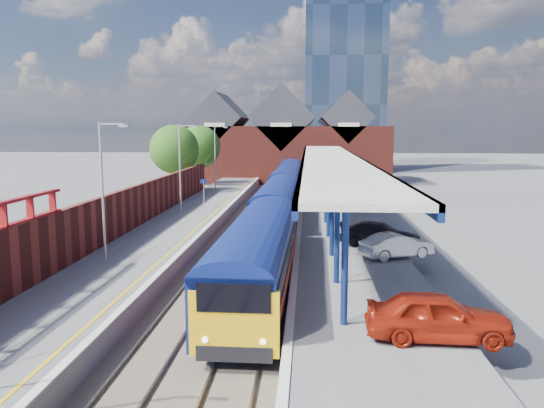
{
  "coord_description": "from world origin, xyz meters",
  "views": [
    {
      "loc": [
        3.75,
        -19.56,
        7.67
      ],
      "look_at": [
        1.29,
        15.91,
        2.6
      ],
      "focal_mm": 35.0,
      "sensor_mm": 36.0,
      "label": 1
    }
  ],
  "objects_px": {
    "train": "(284,190)",
    "parked_car_blue": "(352,202)",
    "parked_car_silver": "(397,245)",
    "parked_car_red": "(438,316)",
    "lamp_post_c": "(181,163)",
    "lamp_post_b": "(105,183)",
    "parked_car_dark": "(380,235)",
    "platform_sign": "(204,189)",
    "lamp_post_d": "(216,153)"
  },
  "relations": [
    {
      "from": "train",
      "to": "parked_car_blue",
      "type": "height_order",
      "value": "train"
    },
    {
      "from": "parked_car_silver",
      "to": "parked_car_red",
      "type": "bearing_deg",
      "value": 152.03
    },
    {
      "from": "lamp_post_c",
      "to": "parked_car_red",
      "type": "bearing_deg",
      "value": -60.39
    },
    {
      "from": "lamp_post_b",
      "to": "train",
      "type": "bearing_deg",
      "value": 70.92
    },
    {
      "from": "lamp_post_b",
      "to": "lamp_post_c",
      "type": "xyz_separation_m",
      "value": [
        0.0,
        16.0,
        0.0
      ]
    },
    {
      "from": "lamp_post_b",
      "to": "parked_car_blue",
      "type": "height_order",
      "value": "lamp_post_b"
    },
    {
      "from": "parked_car_red",
      "to": "train",
      "type": "bearing_deg",
      "value": 13.12
    },
    {
      "from": "train",
      "to": "parked_car_dark",
      "type": "height_order",
      "value": "train"
    },
    {
      "from": "train",
      "to": "parked_car_red",
      "type": "height_order",
      "value": "train"
    },
    {
      "from": "lamp_post_c",
      "to": "parked_car_red",
      "type": "distance_m",
      "value": 29.04
    },
    {
      "from": "train",
      "to": "parked_car_silver",
      "type": "xyz_separation_m",
      "value": [
        6.88,
        -20.9,
        -0.48
      ]
    },
    {
      "from": "platform_sign",
      "to": "parked_car_red",
      "type": "height_order",
      "value": "platform_sign"
    },
    {
      "from": "parked_car_silver",
      "to": "parked_car_blue",
      "type": "bearing_deg",
      "value": -22.09
    },
    {
      "from": "lamp_post_b",
      "to": "parked_car_red",
      "type": "xyz_separation_m",
      "value": [
        14.26,
        -9.09,
        -3.22
      ]
    },
    {
      "from": "train",
      "to": "parked_car_red",
      "type": "relative_size",
      "value": 14.55
    },
    {
      "from": "lamp_post_b",
      "to": "parked_car_dark",
      "type": "bearing_deg",
      "value": 17.5
    },
    {
      "from": "lamp_post_d",
      "to": "parked_car_dark",
      "type": "distance_m",
      "value": 31.15
    },
    {
      "from": "parked_car_red",
      "to": "parked_car_dark",
      "type": "bearing_deg",
      "value": 1.83
    },
    {
      "from": "train",
      "to": "lamp_post_d",
      "type": "bearing_deg",
      "value": 130.21
    },
    {
      "from": "train",
      "to": "lamp_post_d",
      "type": "height_order",
      "value": "lamp_post_d"
    },
    {
      "from": "parked_car_dark",
      "to": "parked_car_blue",
      "type": "bearing_deg",
      "value": 16.37
    },
    {
      "from": "parked_car_dark",
      "to": "platform_sign",
      "type": "bearing_deg",
      "value": 57.99
    },
    {
      "from": "lamp_post_c",
      "to": "parked_car_blue",
      "type": "bearing_deg",
      "value": 10.3
    },
    {
      "from": "lamp_post_d",
      "to": "parked_car_red",
      "type": "bearing_deg",
      "value": -70.86
    },
    {
      "from": "lamp_post_c",
      "to": "parked_car_dark",
      "type": "distance_m",
      "value": 18.61
    },
    {
      "from": "platform_sign",
      "to": "parked_car_dark",
      "type": "bearing_deg",
      "value": -46.38
    },
    {
      "from": "train",
      "to": "platform_sign",
      "type": "bearing_deg",
      "value": -144.06
    },
    {
      "from": "parked_car_silver",
      "to": "lamp_post_b",
      "type": "bearing_deg",
      "value": 71.54
    },
    {
      "from": "lamp_post_b",
      "to": "parked_car_red",
      "type": "distance_m",
      "value": 17.22
    },
    {
      "from": "parked_car_silver",
      "to": "train",
      "type": "bearing_deg",
      "value": -7.25
    },
    {
      "from": "lamp_post_d",
      "to": "lamp_post_b",
      "type": "bearing_deg",
      "value": -90.0
    },
    {
      "from": "parked_car_red",
      "to": "parked_car_silver",
      "type": "xyz_separation_m",
      "value": [
        0.47,
        10.91,
        -0.13
      ]
    },
    {
      "from": "lamp_post_b",
      "to": "parked_car_silver",
      "type": "bearing_deg",
      "value": 7.01
    },
    {
      "from": "lamp_post_c",
      "to": "platform_sign",
      "type": "relative_size",
      "value": 2.8
    },
    {
      "from": "platform_sign",
      "to": "lamp_post_c",
      "type": "bearing_deg",
      "value": -124.26
    },
    {
      "from": "lamp_post_d",
      "to": "parked_car_blue",
      "type": "height_order",
      "value": "lamp_post_d"
    },
    {
      "from": "parked_car_silver",
      "to": "parked_car_dark",
      "type": "relative_size",
      "value": 0.84
    },
    {
      "from": "lamp_post_b",
      "to": "parked_car_dark",
      "type": "relative_size",
      "value": 1.51
    },
    {
      "from": "parked_car_blue",
      "to": "train",
      "type": "bearing_deg",
      "value": 66.94
    },
    {
      "from": "platform_sign",
      "to": "parked_car_blue",
      "type": "distance_m",
      "value": 12.44
    },
    {
      "from": "lamp_post_c",
      "to": "parked_car_dark",
      "type": "bearing_deg",
      "value": -38.96
    },
    {
      "from": "parked_car_dark",
      "to": "parked_car_blue",
      "type": "distance_m",
      "value": 14.02
    },
    {
      "from": "train",
      "to": "lamp_post_b",
      "type": "height_order",
      "value": "lamp_post_b"
    },
    {
      "from": "parked_car_blue",
      "to": "lamp_post_c",
      "type": "bearing_deg",
      "value": 112.79
    },
    {
      "from": "platform_sign",
      "to": "parked_car_silver",
      "type": "bearing_deg",
      "value": -50.44
    },
    {
      "from": "lamp_post_c",
      "to": "lamp_post_d",
      "type": "distance_m",
      "value": 16.0
    },
    {
      "from": "lamp_post_d",
      "to": "parked_car_red",
      "type": "xyz_separation_m",
      "value": [
        14.26,
        -41.09,
        -3.22
      ]
    },
    {
      "from": "parked_car_silver",
      "to": "parked_car_dark",
      "type": "distance_m",
      "value": 2.72
    },
    {
      "from": "lamp_post_d",
      "to": "parked_car_blue",
      "type": "distance_m",
      "value": 19.56
    },
    {
      "from": "lamp_post_b",
      "to": "parked_car_silver",
      "type": "xyz_separation_m",
      "value": [
        14.73,
        1.81,
        -3.35
      ]
    }
  ]
}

